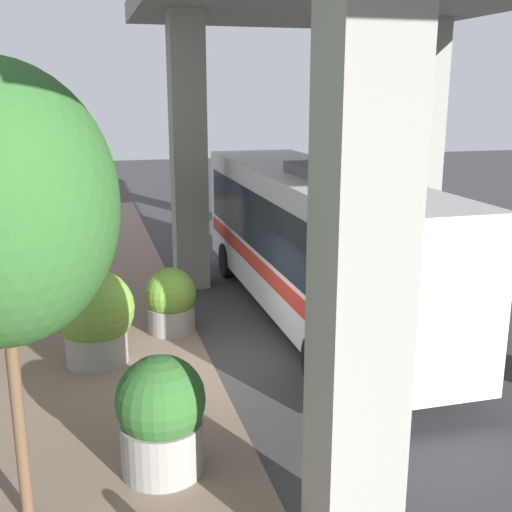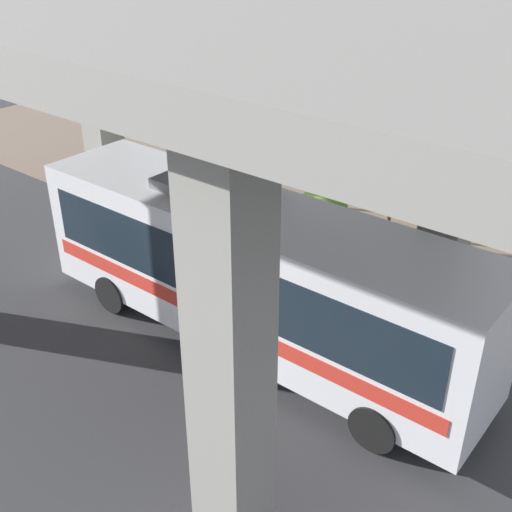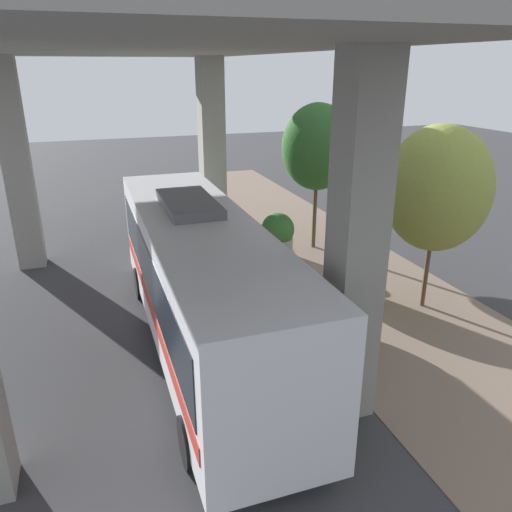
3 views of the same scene
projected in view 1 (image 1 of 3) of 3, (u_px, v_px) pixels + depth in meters
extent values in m
plane|color=#38383A|center=(214.00, 367.00, 12.73)|extent=(80.00, 80.00, 0.00)
cube|color=#7A6656|center=(56.00, 384.00, 11.97)|extent=(6.00, 40.00, 0.02)
cube|color=gray|center=(362.00, 255.00, 6.69)|extent=(0.90, 0.90, 7.32)
cube|color=gray|center=(188.00, 155.00, 17.19)|extent=(0.90, 0.90, 7.32)
cube|color=gray|center=(423.00, 149.00, 18.95)|extent=(0.90, 0.90, 7.32)
cube|color=silver|center=(312.00, 237.00, 15.03)|extent=(2.56, 11.24, 3.07)
cube|color=#19232D|center=(313.00, 222.00, 14.94)|extent=(2.60, 10.34, 1.35)
cube|color=red|center=(312.00, 263.00, 15.18)|extent=(2.60, 10.68, 0.37)
cube|color=slate|center=(332.00, 172.00, 13.56)|extent=(1.28, 2.81, 0.24)
cylinder|color=black|center=(227.00, 260.00, 18.78)|extent=(0.28, 1.00, 1.00)
cylinder|color=black|center=(304.00, 255.00, 19.38)|extent=(0.28, 1.00, 1.00)
cylinder|color=black|center=(317.00, 363.00, 11.69)|extent=(0.28, 1.00, 1.00)
cylinder|color=black|center=(435.00, 350.00, 12.29)|extent=(0.28, 1.00, 1.00)
cylinder|color=gray|center=(171.00, 319.00, 14.53)|extent=(1.06, 1.06, 0.60)
sphere|color=olive|center=(171.00, 293.00, 14.37)|extent=(1.16, 1.16, 1.16)
sphere|color=#BF334C|center=(177.00, 301.00, 14.35)|extent=(0.37, 0.37, 0.37)
cylinder|color=gray|center=(97.00, 346.00, 12.83)|extent=(1.22, 1.22, 0.72)
sphere|color=olive|center=(95.00, 309.00, 12.64)|extent=(1.57, 1.57, 1.57)
sphere|color=#BF334C|center=(103.00, 323.00, 12.63)|extent=(0.43, 0.43, 0.43)
cylinder|color=gray|center=(162.00, 447.00, 9.15)|extent=(1.17, 1.17, 0.78)
sphere|color=#2D6028|center=(160.00, 400.00, 8.96)|extent=(1.27, 1.27, 1.27)
sphere|color=#993F8C|center=(172.00, 414.00, 8.94)|extent=(0.41, 0.41, 0.41)
cylinder|color=brown|center=(17.00, 402.00, 7.84)|extent=(0.16, 0.16, 3.24)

